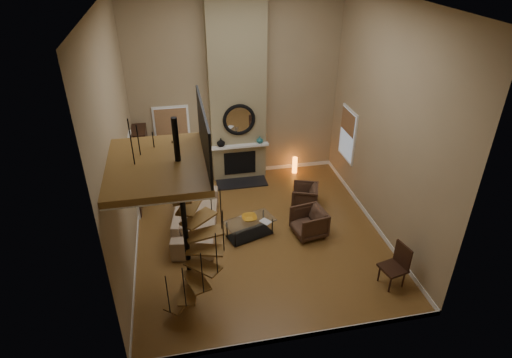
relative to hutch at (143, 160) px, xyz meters
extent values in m
cube|color=olive|center=(2.81, -2.83, -0.95)|extent=(6.00, 6.50, 0.01)
cube|color=tan|center=(2.81, 0.42, 1.80)|extent=(6.00, 0.02, 5.50)
cube|color=tan|center=(2.81, -6.08, 1.80)|extent=(6.00, 0.02, 5.50)
cube|color=tan|center=(-0.19, -2.83, 1.80)|extent=(0.02, 6.50, 5.50)
cube|color=tan|center=(5.81, -2.83, 1.80)|extent=(0.02, 6.50, 5.50)
cube|color=silver|center=(2.81, -2.83, 4.54)|extent=(6.00, 6.50, 0.01)
cube|color=white|center=(2.81, 0.41, -0.89)|extent=(6.00, 0.02, 0.12)
cube|color=white|center=(2.81, -6.07, -0.89)|extent=(6.00, 0.02, 0.12)
cube|color=white|center=(-0.18, -2.83, -0.89)|extent=(0.02, 6.50, 0.12)
cube|color=white|center=(5.80, -2.83, -0.89)|extent=(0.02, 6.50, 0.12)
cube|color=#8D805C|center=(2.81, 0.23, 1.80)|extent=(1.60, 0.38, 5.50)
cube|color=black|center=(2.81, -0.26, -0.93)|extent=(1.50, 0.60, 0.04)
cube|color=black|center=(2.81, 0.03, -0.40)|extent=(0.95, 0.02, 0.72)
cube|color=white|center=(2.81, -0.05, 0.20)|extent=(1.70, 0.18, 0.06)
torus|color=black|center=(2.81, 0.01, 1.00)|extent=(0.94, 0.10, 0.94)
cylinder|color=white|center=(2.81, 0.02, 1.00)|extent=(0.80, 0.01, 0.80)
imported|color=black|center=(2.26, -0.01, 0.35)|extent=(0.24, 0.24, 0.25)
imported|color=#1C5C62|center=(3.41, -0.01, 0.33)|extent=(0.20, 0.20, 0.21)
cube|color=white|center=(0.91, 0.40, 0.65)|extent=(1.02, 0.04, 1.52)
cube|color=#8C9EB2|center=(0.91, 0.37, 0.65)|extent=(0.90, 0.01, 1.40)
cube|color=#9F7047|center=(0.91, 0.36, 0.86)|extent=(0.90, 0.01, 0.98)
cube|color=white|center=(5.79, -0.83, 0.65)|extent=(0.04, 1.02, 1.52)
cube|color=#8C9EB2|center=(5.76, -0.83, 0.65)|extent=(0.01, 0.90, 1.40)
cube|color=#9F7047|center=(5.75, -0.83, 1.03)|extent=(0.01, 0.90, 0.63)
cube|color=white|center=(-0.16, -1.03, 0.10)|extent=(0.06, 1.05, 2.16)
cube|color=#311A10|center=(-0.13, -1.03, 0.07)|extent=(0.05, 0.90, 2.05)
cube|color=#8C9EB2|center=(-0.10, -1.03, 0.50)|extent=(0.01, 0.60, 0.90)
cube|color=brown|center=(0.66, -4.63, 2.23)|extent=(1.70, 2.20, 0.12)
cube|color=white|center=(0.66, -4.63, 2.16)|extent=(1.70, 2.20, 0.03)
cube|color=black|center=(1.48, -4.63, 2.76)|extent=(0.04, 2.20, 0.94)
cylinder|color=black|center=(1.01, -4.63, 1.06)|extent=(0.10, 0.10, 4.02)
cube|color=brown|center=(0.79, -4.91, -0.69)|extent=(0.71, 0.78, 0.04)
cylinder|color=black|center=(0.57, -5.20, -0.22)|extent=(0.02, 0.02, 0.94)
cube|color=brown|center=(0.95, -4.99, -0.43)|extent=(0.46, 0.77, 0.04)
cylinder|color=black|center=(0.88, -5.34, 0.04)|extent=(0.02, 0.02, 0.94)
cube|color=brown|center=(1.12, -4.97, -0.17)|extent=(0.55, 0.79, 0.04)
cylinder|color=black|center=(1.23, -5.32, 0.30)|extent=(0.02, 0.02, 0.94)
cube|color=brown|center=(1.27, -4.88, 0.09)|extent=(0.75, 0.74, 0.04)
cylinder|color=black|center=(1.53, -5.13, 0.56)|extent=(0.02, 0.02, 0.94)
cube|color=brown|center=(1.35, -4.73, 0.35)|extent=(0.79, 0.53, 0.04)
cylinder|color=black|center=(1.70, -4.83, 0.82)|extent=(0.02, 0.02, 0.94)
cube|color=brown|center=(1.36, -4.56, 0.61)|extent=(0.77, 0.48, 0.04)
cylinder|color=black|center=(1.71, -4.48, 1.08)|extent=(0.02, 0.02, 0.94)
cube|color=brown|center=(1.28, -4.40, 0.87)|extent=(0.77, 0.72, 0.04)
cylinder|color=black|center=(1.56, -4.17, 1.34)|extent=(0.02, 0.02, 0.94)
cube|color=brown|center=(1.14, -4.30, 1.13)|extent=(0.58, 0.79, 0.04)
cylinder|color=black|center=(1.28, -3.96, 1.60)|extent=(0.02, 0.02, 0.94)
cube|color=brown|center=(0.97, -4.27, 1.39)|extent=(0.41, 0.75, 0.04)
cylinder|color=black|center=(0.93, -3.91, 1.86)|extent=(0.02, 0.02, 0.94)
cube|color=brown|center=(0.81, -4.33, 1.65)|extent=(0.68, 0.79, 0.04)
cylinder|color=black|center=(0.61, -4.03, 2.12)|extent=(0.02, 0.02, 0.94)
cube|color=brown|center=(0.69, -4.46, 1.91)|extent=(0.80, 0.64, 0.04)
cylinder|color=black|center=(0.37, -4.29, 2.38)|extent=(0.02, 0.02, 0.94)
cube|color=brown|center=(0.65, -4.63, 2.17)|extent=(0.72, 0.34, 0.04)
cylinder|color=black|center=(0.29, -4.63, 2.64)|extent=(0.02, 0.02, 0.94)
cube|color=#311A10|center=(0.00, 0.00, 0.00)|extent=(0.40, 0.86, 1.92)
imported|color=tan|center=(1.29, -2.28, -0.55)|extent=(1.39, 2.66, 0.74)
imported|color=#482F21|center=(4.35, -1.86, -0.60)|extent=(0.89, 0.88, 0.64)
imported|color=#482F21|center=(4.10, -3.02, -0.60)|extent=(0.88, 0.87, 0.70)
cube|color=silver|center=(2.58, -2.80, -0.51)|extent=(1.34, 0.96, 0.02)
cube|color=black|center=(2.58, -2.80, -0.92)|extent=(1.21, 0.83, 0.02)
cylinder|color=black|center=(2.15, -3.17, -0.73)|extent=(0.04, 0.04, 0.44)
cylinder|color=black|center=(3.14, -2.84, -0.73)|extent=(0.04, 0.04, 0.44)
cylinder|color=black|center=(2.01, -2.76, -0.73)|extent=(0.04, 0.04, 0.44)
cylinder|color=black|center=(3.00, -2.42, -0.73)|extent=(0.04, 0.04, 0.44)
imported|color=gold|center=(2.58, -2.75, -0.45)|extent=(0.38, 0.38, 0.09)
imported|color=gray|center=(2.93, -2.95, -0.49)|extent=(0.32, 0.33, 0.03)
cylinder|color=black|center=(1.63, -0.91, -0.93)|extent=(0.35, 0.35, 0.03)
cylinder|color=black|center=(1.63, -0.91, -0.15)|extent=(0.04, 0.04, 1.51)
cylinder|color=#F2E5C6|center=(1.63, -0.91, 0.60)|extent=(0.39, 0.39, 0.31)
cylinder|color=orange|center=(4.55, 0.09, -0.70)|extent=(0.15, 0.15, 0.54)
cube|color=#311A10|center=(5.24, -5.07, -0.51)|extent=(0.58, 0.58, 0.06)
cube|color=#311A10|center=(5.44, -5.02, -0.25)|extent=(0.15, 0.46, 0.58)
cylinder|color=#311A10|center=(5.10, -5.28, -0.74)|extent=(0.05, 0.05, 0.47)
cylinder|color=#311A10|center=(5.45, -5.20, -0.74)|extent=(0.05, 0.05, 0.47)
cylinder|color=#311A10|center=(5.02, -4.93, -0.74)|extent=(0.05, 0.05, 0.47)
cylinder|color=#311A10|center=(5.37, -4.85, -0.74)|extent=(0.05, 0.05, 0.47)
camera|label=1|loc=(1.03, -11.26, 5.72)|focal=30.21mm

